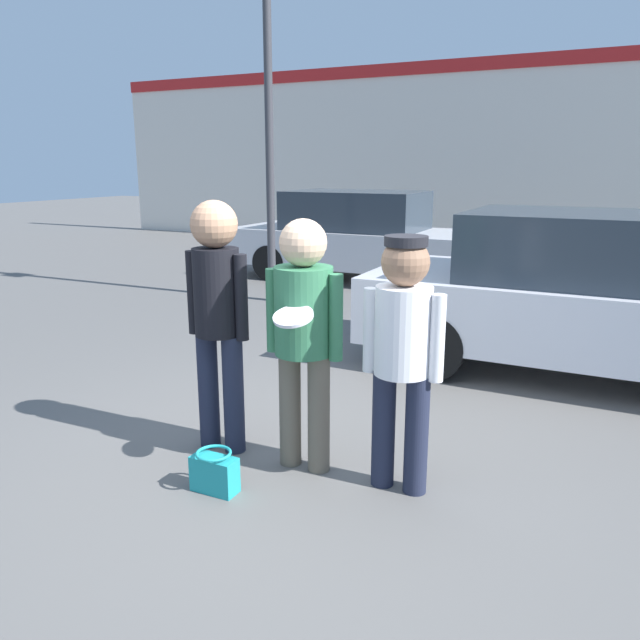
% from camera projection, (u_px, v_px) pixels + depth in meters
% --- Properties ---
extents(ground_plane, '(56.00, 56.00, 0.00)m').
position_uv_depth(ground_plane, '(285.00, 460.00, 4.43)').
color(ground_plane, '#5B5956').
extents(storefront_building, '(24.00, 0.22, 4.43)m').
position_uv_depth(storefront_building, '(540.00, 154.00, 14.33)').
color(storefront_building, silver).
rests_on(storefront_building, ground).
extents(person_left, '(0.49, 0.33, 1.81)m').
position_uv_depth(person_left, '(217.00, 304.00, 4.35)').
color(person_left, '#1E2338').
rests_on(person_left, ground).
extents(person_middle_with_frisbee, '(0.56, 0.58, 1.71)m').
position_uv_depth(person_middle_with_frisbee, '(304.00, 323.00, 4.08)').
color(person_middle_with_frisbee, '#665B4C').
rests_on(person_middle_with_frisbee, ground).
extents(person_right, '(0.52, 0.35, 1.63)m').
position_uv_depth(person_right, '(403.00, 343.00, 3.81)').
color(person_right, '#1E2338').
rests_on(person_right, ground).
extents(parked_car_near, '(4.32, 1.93, 1.59)m').
position_uv_depth(parked_car_near, '(590.00, 296.00, 6.09)').
color(parked_car_near, silver).
rests_on(parked_car_near, ground).
extents(parked_car_far, '(4.54, 1.81, 1.57)m').
position_uv_depth(parked_car_far, '(359.00, 237.00, 11.15)').
color(parked_car_far, silver).
rests_on(parked_car_far, ground).
extents(street_lamp, '(1.62, 0.35, 6.25)m').
position_uv_depth(street_lamp, '(285.00, 28.00, 8.52)').
color(street_lamp, '#38383D').
rests_on(street_lamp, ground).
extents(handbag, '(0.30, 0.23, 0.27)m').
position_uv_depth(handbag, '(214.00, 472.00, 3.97)').
color(handbag, teal).
rests_on(handbag, ground).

